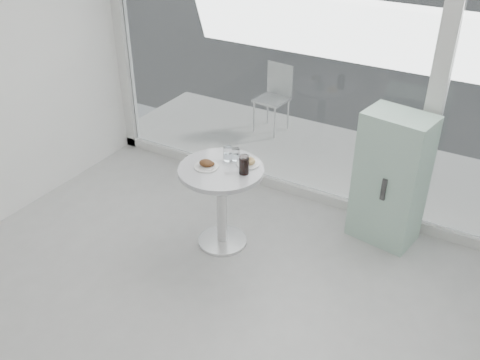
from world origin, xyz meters
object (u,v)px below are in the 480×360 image
Objects in this scene: plate_fritter at (207,165)px; mint_cabinet at (391,179)px; main_table at (221,190)px; patio_chair at (275,94)px; water_tumbler_a at (228,155)px; plate_donut at (248,162)px; cola_glass at (244,165)px; water_tumbler_b at (236,155)px.

mint_cabinet is at bearing 33.44° from plate_fritter.
main_table is 0.94× the size of patio_chair.
plate_fritter is at bearing -115.39° from water_tumbler_a.
plate_donut is at bearing -62.48° from patio_chair.
mint_cabinet reaches higher than main_table.
plate_fritter is at bearing -137.05° from mint_cabinet.
mint_cabinet reaches higher than water_tumbler_a.
patio_chair is at bearing 151.83° from mint_cabinet.
mint_cabinet is 7.60× the size of cola_glass.
cola_glass reaches higher than water_tumbler_a.
cola_glass is at bearing 12.78° from plate_fritter.
mint_cabinet is (1.21, 0.82, 0.05)m from main_table.
main_table is at bearing 24.38° from plate_fritter.
water_tumbler_a is at bearing 96.98° from main_table.
plate_fritter is 0.33m from cola_glass.
patio_chair is 2.40m from cola_glass.
plate_donut is (-1.04, -0.65, 0.19)m from mint_cabinet.
water_tumbler_b is at bearing 78.26° from main_table.
main_table is 2.33m from patio_chair.
mint_cabinet is at bearing 34.17° from main_table.
main_table is 0.64× the size of mint_cabinet.
plate_fritter is 1.87× the size of water_tumbler_b.
cola_glass reaches higher than plate_fritter.
cola_glass is (0.23, -0.12, 0.02)m from water_tumbler_a.
cola_glass is (0.32, 0.07, 0.05)m from plate_fritter.
plate_donut is 0.19m from water_tumbler_a.
water_tumbler_a reaches higher than main_table.
mint_cabinet reaches higher than cola_glass.
patio_chair is 2.21m from water_tumbler_a.
plate_donut is (0.27, 0.22, -0.01)m from plate_fritter.
main_table is 3.87× the size of plate_donut.
patio_chair is 6.53× the size of water_tumbler_a.
patio_chair reaches higher than plate_donut.
mint_cabinet is 1.35m from water_tumbler_b.
mint_cabinet is 1.24m from plate_donut.
water_tumbler_a is at bearing -171.99° from plate_donut.
water_tumbler_a is (0.62, -2.10, 0.31)m from patio_chair.
plate_fritter is 0.27m from water_tumbler_b.
main_table is 0.27m from plate_fritter.
water_tumbler_b reaches higher than plate_fritter.
plate_donut is 1.25× the size of cola_glass.
mint_cabinet is 10.92× the size of water_tumbler_b.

